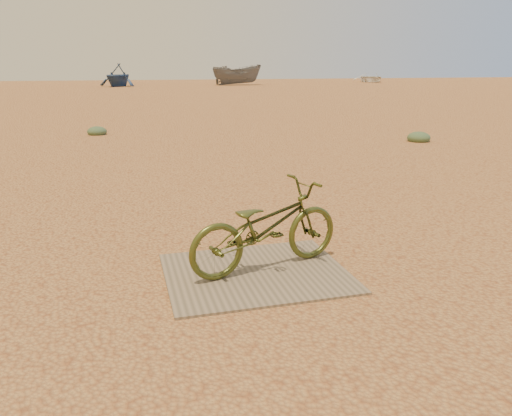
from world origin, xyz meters
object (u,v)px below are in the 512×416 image
object	(u,v)px
bicycle	(266,227)
boat_far_right	(371,78)
boat_far_left	(118,75)
boat_mid_right	(237,75)
plywood_board	(256,273)

from	to	relation	value
bicycle	boat_far_right	world-z (taller)	boat_far_right
bicycle	boat_far_left	world-z (taller)	boat_far_left
bicycle	boat_far_left	distance (m)	41.61
boat_far_left	boat_mid_right	xyz separation A→B (m)	(10.58, 0.37, -0.06)
boat_far_left	boat_mid_right	distance (m)	10.58
bicycle	boat_mid_right	size ratio (longest dim) A/B	0.32
bicycle	boat_far_left	bearing A→B (deg)	-13.87
plywood_board	bicycle	distance (m)	0.43
bicycle	boat_mid_right	bearing A→B (deg)	-28.09
bicycle	plywood_board	bearing A→B (deg)	106.21
plywood_board	bicycle	xyz separation A→B (m)	(0.11, 0.07, 0.41)
boat_far_right	plywood_board	bearing A→B (deg)	-105.92
plywood_board	boat_far_left	distance (m)	41.69
boat_far_left	bicycle	bearing A→B (deg)	-58.05
boat_mid_right	bicycle	bearing A→B (deg)	160.85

